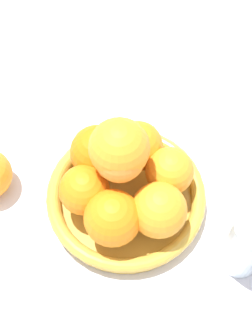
# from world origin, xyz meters

# --- Properties ---
(ground_plane) EXTENTS (4.00, 4.00, 0.00)m
(ground_plane) POSITION_xyz_m (0.00, 0.00, 0.00)
(ground_plane) COLOR silver
(fruit_bowl) EXTENTS (0.24, 0.24, 0.03)m
(fruit_bowl) POSITION_xyz_m (0.00, 0.00, 0.02)
(fruit_bowl) COLOR gold
(fruit_bowl) RESTS_ON ground_plane
(orange_pile) EXTENTS (0.19, 0.20, 0.14)m
(orange_pile) POSITION_xyz_m (0.00, 0.00, 0.09)
(orange_pile) COLOR orange
(orange_pile) RESTS_ON fruit_bowl
(drinking_glass) EXTENTS (0.06, 0.06, 0.12)m
(drinking_glass) POSITION_xyz_m (-0.18, 0.04, 0.06)
(drinking_glass) COLOR silver
(drinking_glass) RESTS_ON ground_plane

